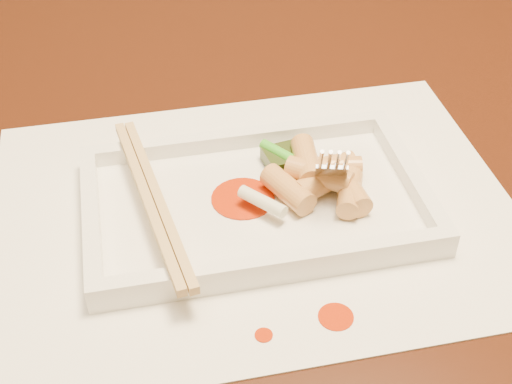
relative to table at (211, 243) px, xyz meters
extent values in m
cube|color=black|center=(0.00, 0.00, 0.08)|extent=(1.40, 0.90, 0.04)
cube|color=white|center=(0.03, -0.07, 0.10)|extent=(0.40, 0.30, 0.00)
cylinder|color=#BC2905|center=(0.06, -0.19, 0.10)|extent=(0.02, 0.02, 0.00)
cylinder|color=#BC2905|center=(0.01, -0.19, 0.10)|extent=(0.01, 0.01, 0.00)
cube|color=white|center=(0.03, -0.07, 0.11)|extent=(0.26, 0.16, 0.01)
cube|color=white|center=(0.03, 0.00, 0.12)|extent=(0.26, 0.01, 0.01)
cube|color=white|center=(0.03, -0.15, 0.12)|extent=(0.26, 0.01, 0.01)
cube|color=white|center=(-0.10, -0.07, 0.12)|extent=(0.01, 0.14, 0.01)
cube|color=white|center=(0.15, -0.07, 0.12)|extent=(0.01, 0.14, 0.01)
cube|color=black|center=(0.06, -0.03, 0.12)|extent=(0.04, 0.03, 0.01)
cylinder|color=#EAEACC|center=(0.03, -0.09, 0.12)|extent=(0.03, 0.04, 0.01)
cylinder|color=green|center=(0.07, -0.05, 0.12)|extent=(0.06, 0.07, 0.01)
cube|color=tan|center=(-0.05, -0.07, 0.13)|extent=(0.03, 0.19, 0.01)
cube|color=tan|center=(-0.05, -0.07, 0.13)|extent=(0.03, 0.19, 0.01)
cylinder|color=#BC2905|center=(0.02, -0.07, 0.11)|extent=(0.05, 0.05, 0.00)
cylinder|color=tan|center=(0.05, -0.08, 0.12)|extent=(0.04, 0.05, 0.02)
cylinder|color=tan|center=(0.08, -0.07, 0.12)|extent=(0.05, 0.03, 0.02)
cylinder|color=tan|center=(0.07, -0.05, 0.13)|extent=(0.02, 0.05, 0.02)
cylinder|color=tan|center=(0.09, -0.06, 0.12)|extent=(0.05, 0.02, 0.02)
cylinder|color=tan|center=(0.09, -0.06, 0.12)|extent=(0.05, 0.03, 0.02)
cylinder|color=tan|center=(0.08, -0.07, 0.13)|extent=(0.05, 0.05, 0.02)
cylinder|color=tan|center=(0.10, -0.09, 0.12)|extent=(0.03, 0.05, 0.02)
cylinder|color=tan|center=(0.10, -0.09, 0.12)|extent=(0.02, 0.04, 0.02)
camera|label=1|loc=(-0.06, -0.48, 0.47)|focal=50.00mm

